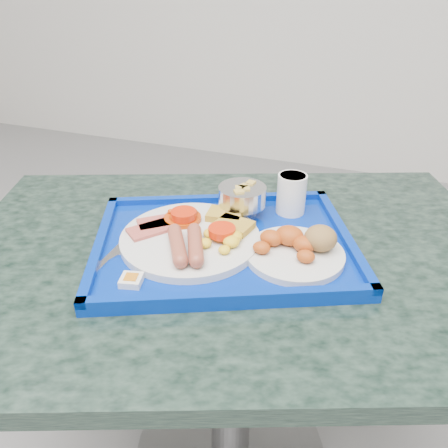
% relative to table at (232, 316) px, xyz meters
% --- Properties ---
extents(table, '(1.28, 1.08, 0.68)m').
position_rel_table_xyz_m(table, '(0.00, 0.00, 0.00)').
color(table, slate).
rests_on(table, floor).
extents(tray, '(0.60, 0.54, 0.03)m').
position_rel_table_xyz_m(tray, '(-0.02, -0.01, 0.19)').
color(tray, '#032898').
rests_on(tray, table).
extents(main_plate, '(0.27, 0.27, 0.04)m').
position_rel_table_xyz_m(main_plate, '(-0.07, -0.02, 0.21)').
color(main_plate, silver).
rests_on(main_plate, tray).
extents(bread_plate, '(0.18, 0.18, 0.06)m').
position_rel_table_xyz_m(bread_plate, '(0.13, -0.00, 0.21)').
color(bread_plate, silver).
rests_on(bread_plate, tray).
extents(fruit_bowl, '(0.10, 0.10, 0.07)m').
position_rel_table_xyz_m(fruit_bowl, '(-0.02, 0.11, 0.24)').
color(fruit_bowl, silver).
rests_on(fruit_bowl, tray).
extents(juice_cup, '(0.06, 0.06, 0.09)m').
position_rel_table_xyz_m(juice_cup, '(0.08, 0.16, 0.24)').
color(juice_cup, white).
rests_on(juice_cup, tray).
extents(spoon, '(0.07, 0.18, 0.01)m').
position_rel_table_xyz_m(spoon, '(-0.20, -0.04, 0.20)').
color(spoon, silver).
rests_on(spoon, tray).
extents(knife, '(0.01, 0.18, 0.00)m').
position_rel_table_xyz_m(knife, '(-0.20, -0.09, 0.19)').
color(knife, silver).
rests_on(knife, tray).
extents(jam_packet, '(0.04, 0.04, 0.01)m').
position_rel_table_xyz_m(jam_packet, '(-0.12, -0.18, 0.20)').
color(jam_packet, white).
rests_on(jam_packet, tray).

